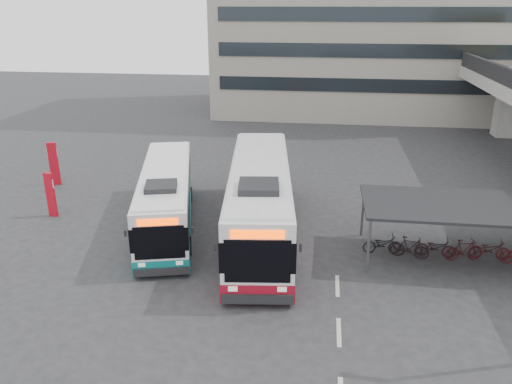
# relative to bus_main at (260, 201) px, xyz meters

# --- Properties ---
(ground) EXTENTS (120.00, 120.00, 0.00)m
(ground) POSITION_rel_bus_main_xyz_m (1.15, -4.28, -1.74)
(ground) COLOR #28282B
(ground) RESTS_ON ground
(bike_shelter) EXTENTS (10.00, 4.00, 2.54)m
(bike_shelter) POSITION_rel_bus_main_xyz_m (9.63, -1.28, -0.44)
(bike_shelter) COLOR #595B60
(bike_shelter) RESTS_ON ground
(road_markings) EXTENTS (0.15, 7.60, 0.01)m
(road_markings) POSITION_rel_bus_main_xyz_m (3.65, -7.28, -1.73)
(road_markings) COLOR beige
(road_markings) RESTS_ON ground
(bus_main) EXTENTS (4.18, 12.90, 3.75)m
(bus_main) POSITION_rel_bus_main_xyz_m (0.00, 0.00, 0.00)
(bus_main) COLOR white
(bus_main) RESTS_ON ground
(bus_teal) EXTENTS (4.88, 10.91, 3.16)m
(bus_teal) POSITION_rel_bus_main_xyz_m (-4.70, 0.44, -0.27)
(bus_teal) COLOR white
(bus_teal) RESTS_ON ground
(pedestrian) EXTENTS (0.41, 0.59, 1.55)m
(pedestrian) POSITION_rel_bus_main_xyz_m (-3.09, -4.18, -0.96)
(pedestrian) COLOR black
(pedestrian) RESTS_ON ground
(sign_totem_mid) EXTENTS (0.51, 0.23, 2.38)m
(sign_totem_mid) POSITION_rel_bus_main_xyz_m (-11.01, 0.74, -0.51)
(sign_totem_mid) COLOR #B50B1A
(sign_totem_mid) RESTS_ON ground
(sign_totem_north) EXTENTS (0.56, 0.34, 2.66)m
(sign_totem_north) POSITION_rel_bus_main_xyz_m (-13.30, 5.33, -0.37)
(sign_totem_north) COLOR #B50B1A
(sign_totem_north) RESTS_ON ground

